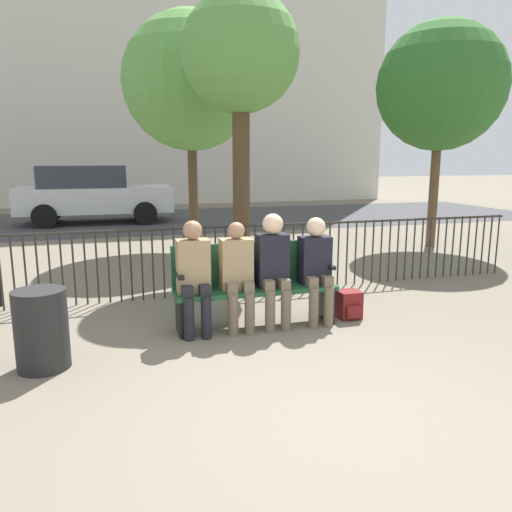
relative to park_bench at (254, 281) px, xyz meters
The scene contains 15 objects.
ground_plane 2.23m from the park_bench, 90.00° to the right, with size 80.00×80.00×0.00m, color #706656.
park_bench is the anchor object (origin of this frame).
seated_person_0 0.72m from the park_bench, 169.43° to the right, with size 0.34×0.39×1.21m.
seated_person_1 0.30m from the park_bench, 149.80° to the right, with size 0.34×0.39×1.18m.
seated_person_2 0.31m from the park_bench, 34.58° to the right, with size 0.34×0.39×1.26m.
seated_person_3 0.72m from the park_bench, 10.67° to the right, with size 0.34×0.39×1.20m.
backpack 1.18m from the park_bench, ahead, with size 0.26×0.28×0.32m.
fence_railing 1.34m from the park_bench, 90.70° to the left, with size 9.01×0.03×0.95m.
tree_0 3.86m from the park_bench, 78.47° to the left, with size 1.81×1.81×4.32m.
tree_1 6.82m from the park_bench, 37.34° to the left, with size 2.54×2.54×4.51m.
tree_2 5.72m from the park_bench, 88.45° to the left, with size 2.66×2.66×4.63m.
street_surface 9.84m from the park_bench, 90.00° to the left, with size 24.00×6.00×0.01m.
parked_car_0 9.96m from the park_bench, 101.50° to the left, with size 4.20×1.94×1.62m.
building_facade 19.20m from the park_bench, 90.00° to the left, with size 20.00×6.00×15.23m.
trash_bin 2.23m from the park_bench, 163.72° to the right, with size 0.46×0.46×0.72m.
Camera 1 is at (-1.48, -3.01, 1.86)m, focal length 35.00 mm.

